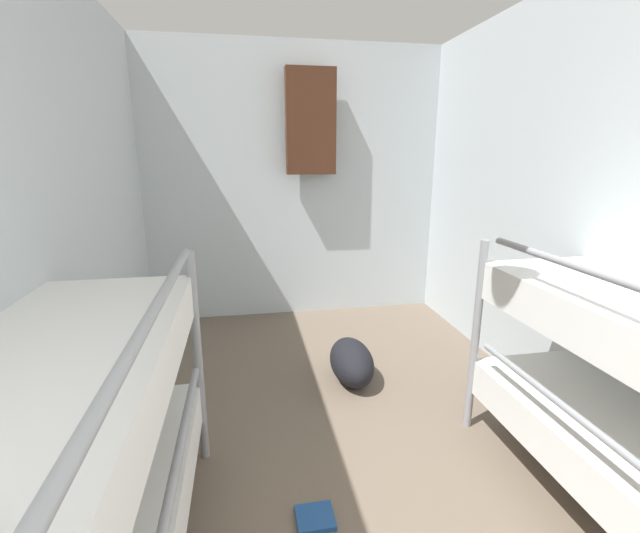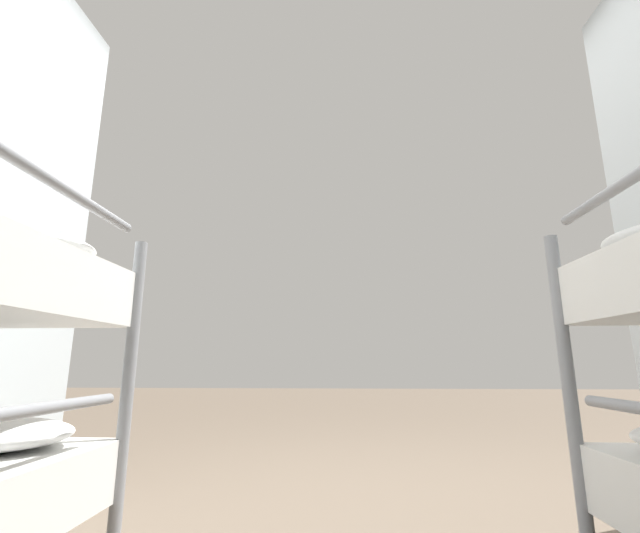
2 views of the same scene
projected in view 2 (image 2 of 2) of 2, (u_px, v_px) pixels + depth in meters
name	position (u px, v px, depth m)	size (l,w,h in m)	color
ground_plane	(344.00, 519.00, 1.87)	(20.00, 20.00, 0.00)	#6B5B4C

